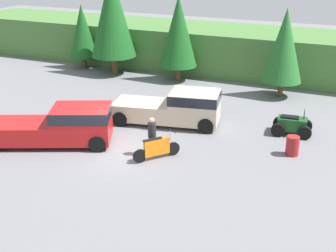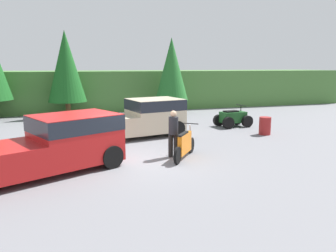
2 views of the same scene
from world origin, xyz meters
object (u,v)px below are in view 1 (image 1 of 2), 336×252
Objects in this scene: dirt_bike at (157,148)px; quad_atv at (292,125)px; steel_barrel at (292,146)px; pickup_truck_red at (60,125)px; pickup_truck_second at (177,107)px; rider_person at (152,135)px.

quad_atv is (4.85, 5.26, -0.02)m from dirt_bike.
quad_atv is 2.50m from steel_barrel.
dirt_bike is 2.08× the size of steel_barrel.
quad_atv is at bearing 100.72° from steel_barrel.
pickup_truck_red is at bearing 131.82° from dirt_bike.
pickup_truck_red reaches higher than quad_atv.
dirt_bike is at bearing -20.69° from pickup_truck_red.
pickup_truck_red and pickup_truck_second have the same top height.
rider_person is (-0.36, 0.27, 0.47)m from dirt_bike.
quad_atv is at bearing -23.87° from rider_person.
steel_barrel is at bearing -24.35° from pickup_truck_second.
steel_barrel is at bearing -43.55° from rider_person.
quad_atv is at bearing 5.53° from pickup_truck_red.
pickup_truck_second is at bearing -176.04° from quad_atv.
dirt_bike is at bearing -89.90° from pickup_truck_second.
quad_atv is (5.71, 1.03, -0.47)m from pickup_truck_second.
pickup_truck_red is 7.00× the size of steel_barrel.
pickup_truck_red is 3.49× the size of rider_person.
rider_person is at bearing -142.52° from quad_atv.
rider_person is 2.01× the size of steel_barrel.
quad_atv is (9.64, 5.59, -0.47)m from pickup_truck_red.
pickup_truck_second is at bearing 24.62° from pickup_truck_red.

